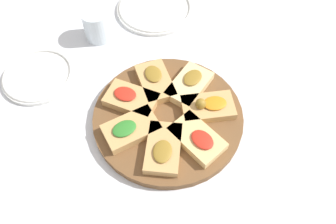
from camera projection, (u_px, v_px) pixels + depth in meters
The scene contains 12 objects.
ground_plane at pixel (168, 119), 0.78m from camera, with size 3.00×3.00×0.00m, color silver.
serving_board at pixel (168, 117), 0.77m from camera, with size 0.35×0.35×0.02m, color brown.
focaccia_slice_0 at pixel (131, 129), 0.73m from camera, with size 0.14×0.11×0.03m.
focaccia_slice_1 at pixel (163, 148), 0.70m from camera, with size 0.14×0.13×0.03m.
focaccia_slice_2 at pixel (197, 138), 0.72m from camera, with size 0.09×0.13×0.03m.
focaccia_slice_3 at pixel (208, 107), 0.76m from camera, with size 0.14×0.14×0.04m.
focaccia_slice_4 at pixel (189, 85), 0.80m from camera, with size 0.13×0.08×0.03m.
focaccia_slice_5 at pixel (155, 81), 0.80m from camera, with size 0.12×0.14×0.03m.
focaccia_slice_6 at pixel (131, 99), 0.77m from camera, with size 0.10×0.14×0.03m.
plate_left at pixel (38, 75), 0.85m from camera, with size 0.19×0.19×0.02m.
plate_right at pixel (155, 8), 0.99m from camera, with size 0.23×0.23×0.02m.
water_glass at pixel (97, 25), 0.90m from camera, with size 0.08×0.08×0.08m, color silver.
Camera 1 is at (-0.32, -0.26, 0.66)m, focal length 35.00 mm.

